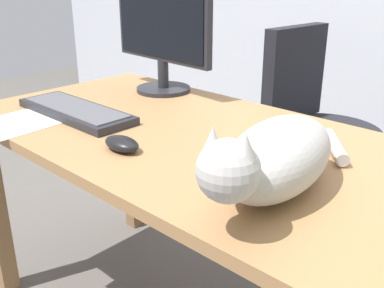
{
  "coord_description": "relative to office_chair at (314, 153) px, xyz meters",
  "views": [
    {
      "loc": [
        0.81,
        -0.87,
        1.15
      ],
      "look_at": [
        0.14,
        -0.17,
        0.77
      ],
      "focal_mm": 42.64,
      "sensor_mm": 36.0,
      "label": 1
    }
  ],
  "objects": [
    {
      "name": "desk",
      "position": [
        0.06,
        -0.81,
        0.22
      ],
      "size": [
        1.48,
        0.75,
        0.71
      ],
      "color": "#9E7247",
      "rests_on": "ground_plane"
    },
    {
      "name": "office_chair",
      "position": [
        0.0,
        0.0,
        0.0
      ],
      "size": [
        0.48,
        0.48,
        0.92
      ],
      "color": "black",
      "rests_on": "ground_plane"
    },
    {
      "name": "monitor",
      "position": [
        -0.35,
        -0.55,
        0.54
      ],
      "size": [
        0.48,
        0.2,
        0.41
      ],
      "color": "#232328",
      "rests_on": "desk"
    },
    {
      "name": "keyboard",
      "position": [
        -0.34,
        -0.94,
        0.33
      ],
      "size": [
        0.44,
        0.15,
        0.03
      ],
      "color": "#232328",
      "rests_on": "desk"
    },
    {
      "name": "cat",
      "position": [
        0.41,
        -0.96,
        0.4
      ],
      "size": [
        0.24,
        0.61,
        0.2
      ],
      "color": "#B2ADA8",
      "rests_on": "desk"
    },
    {
      "name": "computer_mouse",
      "position": [
        -0.0,
        -1.02,
        0.33
      ],
      "size": [
        0.11,
        0.06,
        0.04
      ],
      "primitive_type": "ellipsoid",
      "color": "black",
      "rests_on": "desk"
    },
    {
      "name": "paper_sheet",
      "position": [
        -0.4,
        -1.1,
        0.32
      ],
      "size": [
        0.23,
        0.31,
        0.0
      ],
      "primitive_type": "cube",
      "rotation": [
        0.0,
        0.0,
        0.06
      ],
      "color": "white",
      "rests_on": "desk"
    }
  ]
}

